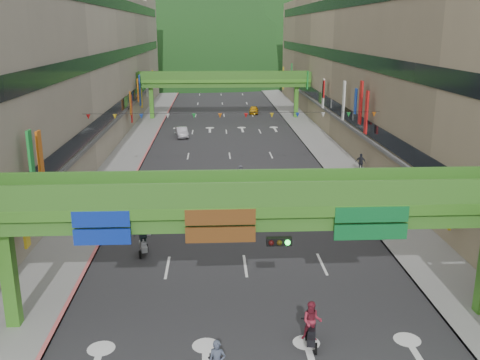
{
  "coord_description": "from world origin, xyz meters",
  "views": [
    {
      "loc": [
        -1.75,
        -16.39,
        13.27
      ],
      "look_at": [
        0.0,
        18.0,
        3.5
      ],
      "focal_mm": 40.0,
      "sensor_mm": 36.0,
      "label": 1
    }
  ],
  "objects_px": {
    "overpass_near": "(276,221)",
    "scooter_rider_mid": "(312,324)",
    "car_silver": "(182,132)",
    "car_yellow": "(254,110)"
  },
  "relations": [
    {
      "from": "overpass_near",
      "to": "car_silver",
      "type": "xyz_separation_m",
      "value": [
        -6.67,
        45.27,
        -4.57
      ]
    },
    {
      "from": "car_silver",
      "to": "overpass_near",
      "type": "bearing_deg",
      "value": -91.16
    },
    {
      "from": "car_silver",
      "to": "car_yellow",
      "type": "distance_m",
      "value": 21.65
    },
    {
      "from": "scooter_rider_mid",
      "to": "car_yellow",
      "type": "xyz_separation_m",
      "value": [
        2.5,
        65.82,
        -0.5
      ]
    },
    {
      "from": "scooter_rider_mid",
      "to": "car_silver",
      "type": "bearing_deg",
      "value": 99.78
    },
    {
      "from": "scooter_rider_mid",
      "to": "car_silver",
      "type": "xyz_separation_m",
      "value": [
        -8.09,
        46.94,
        -0.47
      ]
    },
    {
      "from": "overpass_near",
      "to": "scooter_rider_mid",
      "type": "xyz_separation_m",
      "value": [
        1.42,
        -1.68,
        -4.1
      ]
    },
    {
      "from": "scooter_rider_mid",
      "to": "overpass_near",
      "type": "bearing_deg",
      "value": 130.25
    },
    {
      "from": "car_yellow",
      "to": "car_silver",
      "type": "bearing_deg",
      "value": -113.25
    },
    {
      "from": "overpass_near",
      "to": "car_yellow",
      "type": "height_order",
      "value": "overpass_near"
    }
  ]
}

